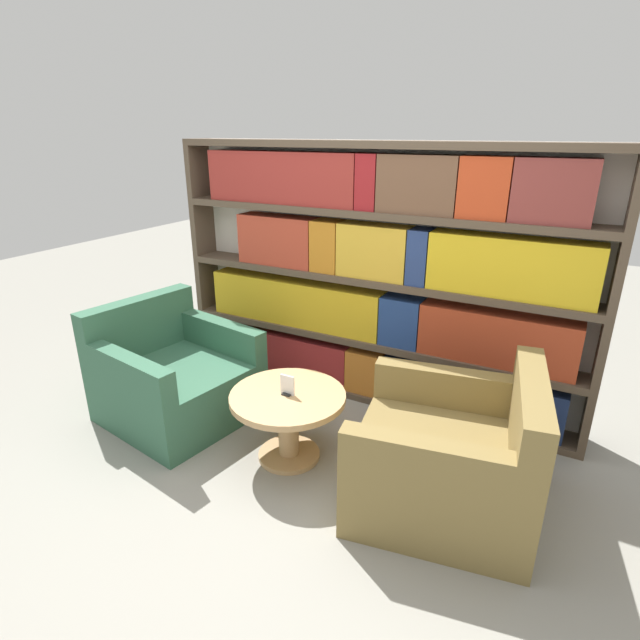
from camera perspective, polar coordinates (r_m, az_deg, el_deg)
The scene contains 6 objects.
ground_plane at distance 3.11m, azimuth -4.82°, elevation -18.92°, with size 14.00×14.00×0.00m, color gray.
bookshelf at distance 3.71m, azimuth 6.35°, elevation 4.49°, with size 3.15×0.30×1.92m.
armchair_left at distance 3.81m, azimuth -16.32°, elevation -6.51°, with size 1.08×1.05×0.83m.
armchair_right at distance 2.94m, azimuth 14.60°, elevation -15.27°, with size 1.08×1.05×0.83m.
coffee_table at distance 3.19m, azimuth -3.67°, elevation -10.50°, with size 0.72×0.72×0.46m.
table_sign at distance 3.10m, azimuth -3.74°, elevation -7.59°, with size 0.10×0.06×0.13m.
Camera 1 is at (1.34, -1.98, 1.99)m, focal length 28.00 mm.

